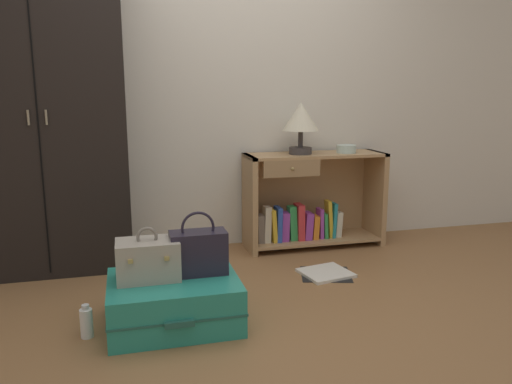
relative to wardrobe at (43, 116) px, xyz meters
name	(u,v)px	position (x,y,z in m)	size (l,w,h in m)	color
ground_plane	(268,327)	(1.16, -1.20, -1.03)	(9.00, 9.00, 0.00)	olive
back_wall	(213,75)	(1.16, 0.30, 0.27)	(6.40, 0.10, 2.60)	silver
wardrobe	(43,116)	(0.00, 0.00, 0.00)	(1.03, 0.47, 2.06)	black
bookshelf	(309,203)	(1.84, 0.05, -0.69)	(1.06, 0.36, 0.72)	tan
table_lamp	(301,120)	(1.76, 0.03, -0.05)	(0.27, 0.27, 0.38)	#3D3838
bowl	(346,149)	(2.12, 0.01, -0.28)	(0.15, 0.15, 0.06)	silver
suitcase_large	(174,301)	(0.70, -1.05, -0.91)	(0.66, 0.54, 0.24)	teal
train_case	(148,259)	(0.58, -1.01, -0.68)	(0.31, 0.22, 0.27)	#A89E8E
handbag	(198,252)	(0.84, -1.00, -0.66)	(0.29, 0.15, 0.33)	#231E2D
bottle	(86,322)	(0.27, -1.08, -0.95)	(0.06, 0.06, 0.17)	white
open_book_on_floor	(326,273)	(1.73, -0.58, -1.02)	(0.39, 0.37, 0.02)	white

